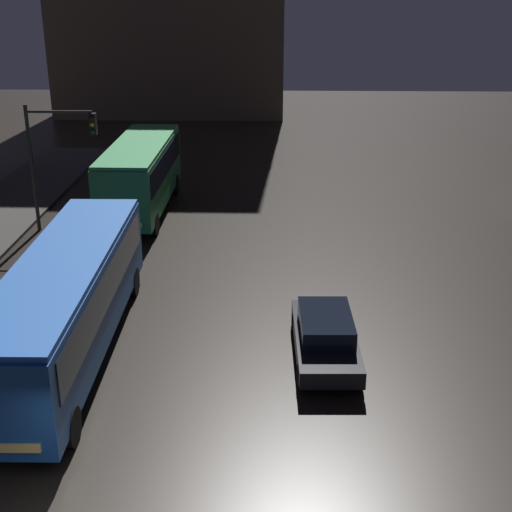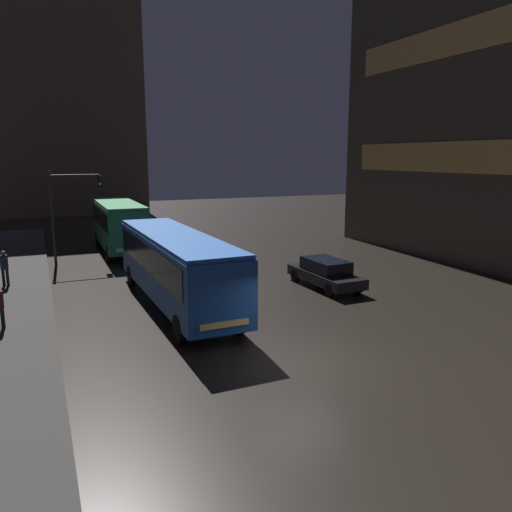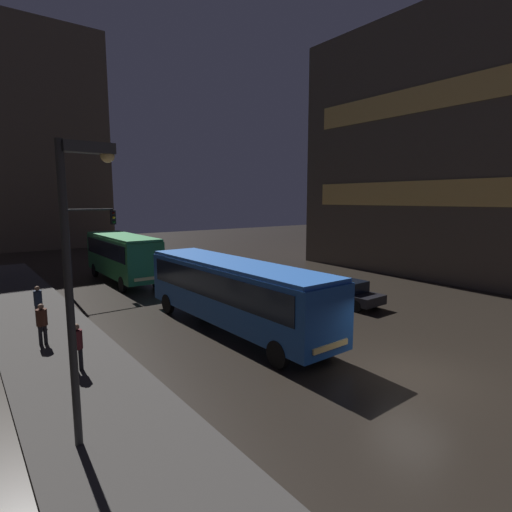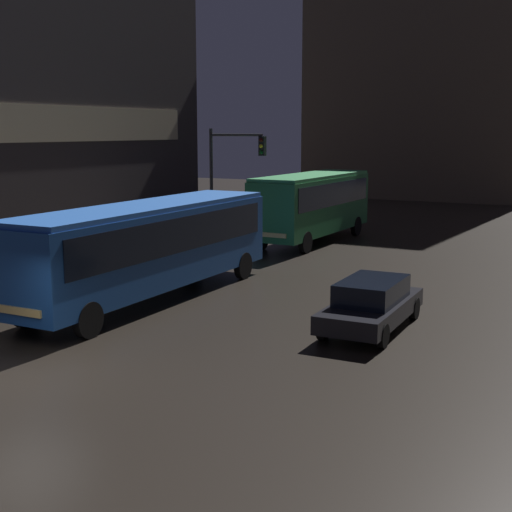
% 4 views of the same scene
% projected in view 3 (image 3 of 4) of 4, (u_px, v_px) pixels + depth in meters
% --- Properties ---
extents(ground_plane, '(120.00, 120.00, 0.00)m').
position_uv_depth(ground_plane, '(410.00, 376.00, 13.42)').
color(ground_plane, black).
extents(sidewalk_left, '(4.00, 48.00, 0.15)m').
position_uv_depth(sidewalk_left, '(55.00, 346.00, 15.92)').
color(sidewalk_left, '#3D3A38').
rests_on(sidewalk_left, ground).
extents(building_right_block, '(10.07, 27.45, 19.39)m').
position_uv_depth(building_right_block, '(487.00, 147.00, 29.47)').
color(building_right_block, '#4C4238').
rests_on(building_right_block, ground).
extents(building_far_backdrop, '(18.07, 12.00, 25.70)m').
position_uv_depth(building_far_backdrop, '(20.00, 142.00, 48.57)').
color(building_far_backdrop, '#4C4238').
rests_on(building_far_backdrop, ground).
extents(bus_near, '(2.66, 11.59, 3.14)m').
position_uv_depth(bus_near, '(233.00, 288.00, 17.85)').
color(bus_near, '#194793').
rests_on(bus_near, ground).
extents(bus_far, '(2.56, 9.26, 3.35)m').
position_uv_depth(bus_far, '(122.00, 253.00, 28.50)').
color(bus_far, '#236B38').
rests_on(bus_far, ground).
extents(car_taxi, '(1.90, 4.62, 1.41)m').
position_uv_depth(car_taxi, '(343.00, 291.00, 22.59)').
color(car_taxi, black).
rests_on(car_taxi, ground).
extents(pedestrian_near, '(0.47, 0.47, 1.63)m').
position_uv_depth(pedestrian_near, '(77.00, 343.00, 13.35)').
color(pedestrian_near, black).
rests_on(pedestrian_near, sidewalk_left).
extents(pedestrian_mid, '(0.51, 0.51, 1.66)m').
position_uv_depth(pedestrian_mid, '(42.00, 320.00, 15.76)').
color(pedestrian_mid, black).
rests_on(pedestrian_mid, sidewalk_left).
extents(pedestrian_far, '(0.49, 0.49, 1.74)m').
position_uv_depth(pedestrian_far, '(38.00, 301.00, 18.60)').
color(pedestrian_far, black).
rests_on(pedestrian_far, sidewalk_left).
extents(traffic_light_main, '(3.02, 0.35, 5.56)m').
position_uv_depth(traffic_light_main, '(86.00, 234.00, 24.30)').
color(traffic_light_main, '#2D2D2D').
rests_on(traffic_light_main, ground).
extents(street_lamp_sidewalk, '(1.25, 0.36, 7.02)m').
position_uv_depth(street_lamp_sidewalk, '(78.00, 246.00, 8.92)').
color(street_lamp_sidewalk, '#2D2D2D').
rests_on(street_lamp_sidewalk, sidewalk_left).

